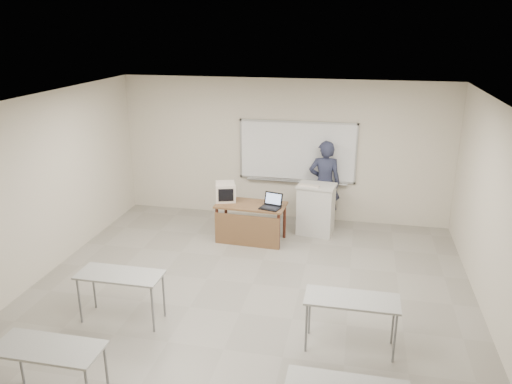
% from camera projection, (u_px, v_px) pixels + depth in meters
% --- Properties ---
extents(floor, '(7.00, 8.00, 0.01)m').
position_uv_depth(floor, '(240.00, 313.00, 7.35)').
color(floor, gray).
rests_on(floor, ground).
extents(whiteboard, '(2.48, 0.10, 1.31)m').
position_uv_depth(whiteboard, '(297.00, 152.00, 10.50)').
color(whiteboard, white).
rests_on(whiteboard, floor).
extents(student_desks, '(4.40, 2.20, 0.73)m').
position_uv_depth(student_desks, '(212.00, 325.00, 5.89)').
color(student_desks, '#A8A8A3').
rests_on(student_desks, floor).
extents(instructor_desk, '(1.33, 0.67, 0.75)m').
position_uv_depth(instructor_desk, '(250.00, 217.00, 9.57)').
color(instructor_desk, brown).
rests_on(instructor_desk, floor).
extents(podium, '(0.73, 0.54, 1.03)m').
position_uv_depth(podium, '(316.00, 209.00, 10.00)').
color(podium, '#BBB8B2').
rests_on(podium, floor).
extents(crt_monitor, '(0.38, 0.43, 0.36)m').
position_uv_depth(crt_monitor, '(225.00, 192.00, 9.77)').
color(crt_monitor, beige).
rests_on(crt_monitor, instructor_desk).
extents(laptop, '(0.36, 0.34, 0.27)m').
position_uv_depth(laptop, '(270.00, 205.00, 9.40)').
color(laptop, black).
rests_on(laptop, instructor_desk).
extents(mouse, '(0.13, 0.10, 0.04)m').
position_uv_depth(mouse, '(280.00, 204.00, 9.53)').
color(mouse, '#B6BABE').
rests_on(mouse, instructor_desk).
extents(keyboard, '(0.43, 0.20, 0.02)m').
position_uv_depth(keyboard, '(309.00, 186.00, 9.75)').
color(keyboard, beige).
rests_on(keyboard, podium).
extents(presenter, '(0.70, 0.50, 1.81)m').
position_uv_depth(presenter, '(324.00, 183.00, 10.35)').
color(presenter, black).
rests_on(presenter, floor).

